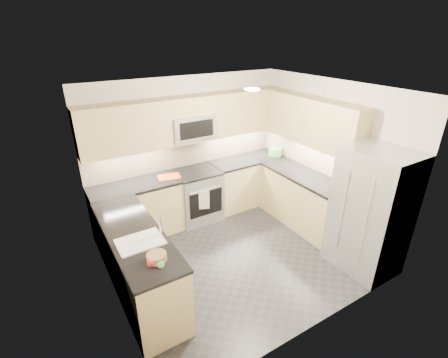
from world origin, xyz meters
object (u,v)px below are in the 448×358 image
Objects in this scene: microwave at (191,127)px; cutting_board at (169,177)px; gas_range at (197,195)px; refrigerator at (371,212)px; utensil_bowl at (275,152)px; fruit_basket at (157,257)px.

microwave is 0.92m from cutting_board.
cutting_board is at bearing -179.77° from gas_range.
utensil_bowl is at bearing 84.68° from refrigerator.
microwave is at bearing 90.00° from gas_range.
utensil_bowl reaches higher than gas_range.
refrigerator reaches higher than gas_range.
gas_range is at bearing 120.88° from refrigerator.
gas_range is 2.86m from refrigerator.
microwave reaches higher than gas_range.
microwave is 2.10× the size of cutting_board.
gas_range is at bearing 176.26° from utensil_bowl.
gas_range is 0.71m from cutting_board.
cutting_board is (-0.51, -0.13, -0.75)m from microwave.
fruit_basket is (-1.45, -2.05, -0.72)m from microwave.
fruit_basket is at bearing -116.08° from cutting_board.
cutting_board is 2.14m from fruit_basket.
microwave is 3.08× the size of utensil_bowl.
gas_range is 1.20× the size of microwave.
refrigerator is at bearing -60.38° from microwave.
gas_range is at bearing 0.23° from cutting_board.
cutting_board is at bearing 63.92° from fruit_basket.
gas_range is 3.69× the size of utensil_bowl.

